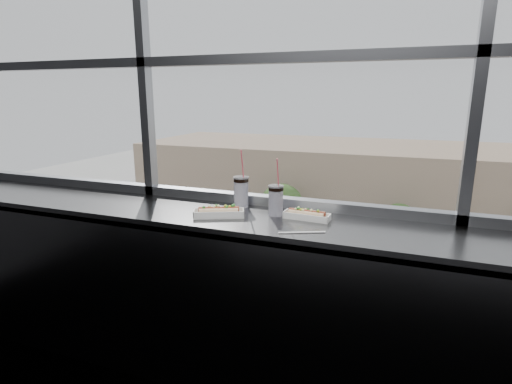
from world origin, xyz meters
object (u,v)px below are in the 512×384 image
(car_near_c, at_px, (335,331))
(car_far_b, at_px, (441,279))
(pedestrian_b, at_px, (371,248))
(soda_cup_left, at_px, (241,190))
(pedestrian_a, at_px, (307,238))
(hotdog_tray_left, at_px, (219,212))
(tree_center, at_px, (399,224))
(wrapper, at_px, (202,212))
(soda_cup_right, at_px, (276,199))
(pedestrian_c, at_px, (448,264))
(hotdog_tray_right, at_px, (307,215))
(car_near_a, at_px, (135,291))
(car_near_b, at_px, (272,319))
(car_far_a, at_px, (239,253))
(loose_straw, at_px, (302,232))

(car_near_c, bearing_deg, car_far_b, -27.46)
(car_far_b, distance_m, pedestrian_b, 6.46)
(soda_cup_left, bearing_deg, pedestrian_b, 91.66)
(pedestrian_a, bearing_deg, hotdog_tray_left, -78.31)
(car_near_c, distance_m, tree_center, 12.50)
(wrapper, relative_size, car_near_c, 0.02)
(hotdog_tray_left, xyz_separation_m, car_far_b, (3.92, 24.34, -10.94))
(soda_cup_right, xyz_separation_m, pedestrian_c, (4.31, 27.43, -11.15))
(wrapper, relative_size, pedestrian_a, 0.05)
(hotdog_tray_right, bearing_deg, car_near_a, 135.25)
(soda_cup_right, bearing_deg, car_near_b, 107.91)
(hotdog_tray_left, height_order, pedestrian_c, hotdog_tray_left)
(soda_cup_right, relative_size, tree_center, 0.07)
(car_near_a, relative_size, car_far_a, 1.04)
(pedestrian_a, relative_size, pedestrian_c, 0.97)
(car_far_b, xyz_separation_m, pedestrian_b, (-4.71, 4.42, -0.13))
(car_far_a, bearing_deg, soda_cup_right, -150.67)
(car_far_a, xyz_separation_m, car_near_c, (8.66, -8.00, 0.07))
(wrapper, xyz_separation_m, car_far_b, (4.04, 24.33, -10.92))
(wrapper, bearing_deg, hotdog_tray_right, 10.80)
(soda_cup_left, height_order, pedestrian_b, soda_cup_left)
(hotdog_tray_left, distance_m, wrapper, 0.12)
(soda_cup_right, relative_size, car_near_a, 0.06)
(soda_cup_right, height_order, car_far_b, soda_cup_right)
(car_near_c, xyz_separation_m, car_near_b, (-3.38, 0.00, -0.07))
(wrapper, bearing_deg, car_near_b, 106.44)
(car_near_c, bearing_deg, hotdog_tray_right, -165.88)
(pedestrian_a, distance_m, tree_center, 7.58)
(soda_cup_right, height_order, pedestrian_a, soda_cup_right)
(hotdog_tray_right, height_order, pedestrian_a, hotdog_tray_right)
(hotdog_tray_left, xyz_separation_m, tree_center, (1.08, 28.34, -8.78))
(loose_straw, height_order, car_far_b, loose_straw)
(hotdog_tray_left, height_order, car_far_a, hotdog_tray_left)
(wrapper, relative_size, car_far_b, 0.01)
(soda_cup_right, distance_m, pedestrian_c, 29.92)
(loose_straw, distance_m, pedestrian_c, 30.09)
(loose_straw, distance_m, car_far_a, 28.92)
(hotdog_tray_left, relative_size, car_far_a, 0.05)
(car_near_b, distance_m, pedestrian_a, 13.01)
(car_near_c, bearing_deg, hotdog_tray_left, -167.63)
(car_far_a, distance_m, pedestrian_a, 6.46)
(hotdog_tray_left, relative_size, loose_straw, 1.25)
(wrapper, relative_size, pedestrian_c, 0.05)
(soda_cup_right, distance_m, car_far_b, 26.83)
(pedestrian_c, bearing_deg, car_near_c, -118.74)
(car_far_a, height_order, tree_center, tree_center)
(car_near_a, distance_m, pedestrian_c, 21.56)
(pedestrian_b, bearing_deg, hotdog_tray_right, 92.55)
(car_near_c, distance_m, car_far_b, 9.69)
(wrapper, bearing_deg, car_near_a, 129.95)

